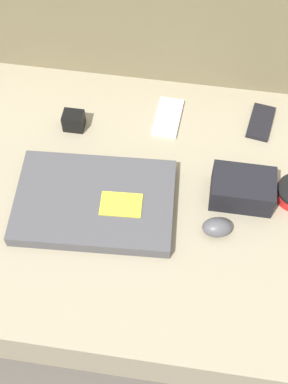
{
  "coord_description": "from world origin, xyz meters",
  "views": [
    {
      "loc": [
        0.09,
        -0.63,
        1.17
      ],
      "look_at": [
        0.0,
        0.0,
        0.17
      ],
      "focal_mm": 50.0,
      "sensor_mm": 36.0,
      "label": 1
    }
  ],
  "objects_px": {
    "phone_black": "(168,117)",
    "charger_brick": "(74,121)",
    "laptop": "(95,202)",
    "phone_small": "(261,122)",
    "computer_mouse": "(217,227)",
    "camera_pouch": "(242,189)"
  },
  "relations": [
    {
      "from": "phone_black",
      "to": "charger_brick",
      "type": "bearing_deg",
      "value": -161.76
    },
    {
      "from": "laptop",
      "to": "phone_small",
      "type": "xyz_separation_m",
      "value": [
        0.36,
        0.29,
        -0.01
      ]
    },
    {
      "from": "computer_mouse",
      "to": "phone_small",
      "type": "relative_size",
      "value": 0.61
    },
    {
      "from": "computer_mouse",
      "to": "camera_pouch",
      "type": "xyz_separation_m",
      "value": [
        0.05,
        0.1,
        0.01
      ]
    },
    {
      "from": "phone_black",
      "to": "phone_small",
      "type": "bearing_deg",
      "value": 7.79
    },
    {
      "from": "laptop",
      "to": "phone_black",
      "type": "bearing_deg",
      "value": 61.16
    },
    {
      "from": "laptop",
      "to": "camera_pouch",
      "type": "relative_size",
      "value": 2.62
    },
    {
      "from": "computer_mouse",
      "to": "charger_brick",
      "type": "xyz_separation_m",
      "value": [
        -0.37,
        0.24,
        0.0
      ]
    },
    {
      "from": "computer_mouse",
      "to": "phone_small",
      "type": "height_order",
      "value": "computer_mouse"
    },
    {
      "from": "phone_black",
      "to": "charger_brick",
      "type": "xyz_separation_m",
      "value": [
        -0.22,
        -0.06,
        0.02
      ]
    },
    {
      "from": "laptop",
      "to": "charger_brick",
      "type": "bearing_deg",
      "value": 110.15
    },
    {
      "from": "phone_small",
      "to": "charger_brick",
      "type": "xyz_separation_m",
      "value": [
        -0.45,
        -0.08,
        0.02
      ]
    },
    {
      "from": "phone_black",
      "to": "camera_pouch",
      "type": "bearing_deg",
      "value": -43.76
    },
    {
      "from": "phone_small",
      "to": "camera_pouch",
      "type": "height_order",
      "value": "camera_pouch"
    },
    {
      "from": "laptop",
      "to": "charger_brick",
      "type": "xyz_separation_m",
      "value": [
        -0.09,
        0.21,
        0.01
      ]
    },
    {
      "from": "phone_small",
      "to": "charger_brick",
      "type": "distance_m",
      "value": 0.46
    },
    {
      "from": "computer_mouse",
      "to": "phone_black",
      "type": "distance_m",
      "value": 0.33
    },
    {
      "from": "camera_pouch",
      "to": "charger_brick",
      "type": "bearing_deg",
      "value": 160.79
    },
    {
      "from": "phone_small",
      "to": "computer_mouse",
      "type": "bearing_deg",
      "value": -95.61
    },
    {
      "from": "charger_brick",
      "to": "camera_pouch",
      "type": "bearing_deg",
      "value": -19.21
    },
    {
      "from": "charger_brick",
      "to": "laptop",
      "type": "bearing_deg",
      "value": -66.23
    },
    {
      "from": "phone_black",
      "to": "camera_pouch",
      "type": "relative_size",
      "value": 0.9
    }
  ]
}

